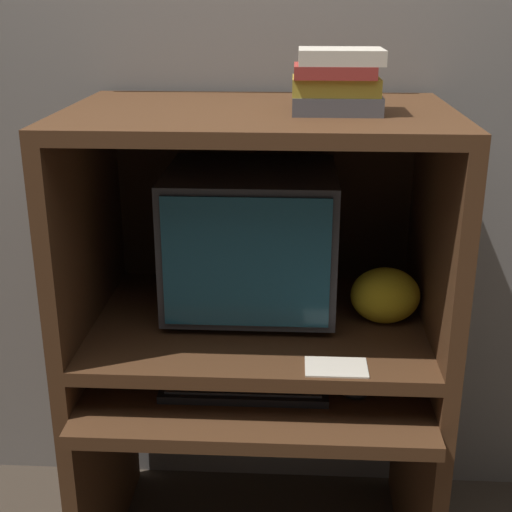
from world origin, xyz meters
The scene contains 10 objects.
wall_back centered at (0.00, 0.71, 1.30)m, with size 6.00×0.06×2.60m.
desk_base centered at (0.00, 0.27, 0.41)m, with size 0.95×0.72×0.65m.
desk_monitor_shelf centered at (0.00, 0.33, 0.74)m, with size 0.95×0.65×0.12m.
hutch_upper centered at (0.00, 0.36, 1.15)m, with size 0.95×0.65×0.56m.
crt_monitor centered at (-0.03, 0.40, 0.98)m, with size 0.45×0.41×0.39m.
keyboard centered at (-0.03, 0.15, 0.66)m, with size 0.42×0.14×0.03m.
mouse centered at (0.25, 0.14, 0.66)m, with size 0.06×0.04×0.03m.
snack_bag centered at (0.34, 0.32, 0.85)m, with size 0.18×0.14×0.15m.
book_stack centered at (0.18, 0.26, 1.41)m, with size 0.21×0.16×0.15m.
paper_card centered at (0.19, 0.06, 0.78)m, with size 0.15×0.10×0.00m.
Camera 1 is at (0.09, -1.43, 1.59)m, focal length 50.00 mm.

